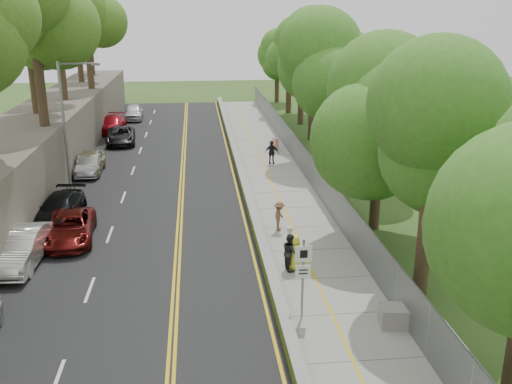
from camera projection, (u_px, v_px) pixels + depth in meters
The scene contains 25 objects.
ground at pixel (264, 282), 24.03m from camera, with size 140.00×140.00×0.00m, color #33511E.
road at pixel (156, 182), 37.67m from camera, with size 11.20×66.00×0.04m, color black.
sidewalk at pixel (275, 179), 38.47m from camera, with size 4.20×66.00×0.05m, color gray.
jersey_barrier at pixel (241, 176), 38.15m from camera, with size 0.42×66.00×0.60m, color #A5E52A.
rock_embankment at pixel (26, 157), 36.24m from camera, with size 5.00×66.00×4.00m, color #595147.
chainlink_fence at pixel (306, 164), 38.38m from camera, with size 0.04×66.00×2.00m, color slate.
trees_embankment at pixel (17, 17), 33.67m from camera, with size 6.40×66.00×13.00m, color #4E8225, non-canonical shape.
trees_fenceside at pixel (345, 73), 36.76m from camera, with size 7.00×66.00×14.00m, color #458327, non-canonical shape.
streetlight at pixel (67, 117), 34.79m from camera, with size 2.52×0.22×8.00m.
signpost at pixel (303, 270), 20.68m from camera, with size 0.62×0.09×3.10m.
construction_barrel at pixel (275, 144), 46.04m from camera, with size 0.56×0.56×0.91m, color orange.
concrete_block at pixel (396, 316), 20.55m from camera, with size 1.13×0.85×0.75m, color slate.
car_1 at pixel (21, 248), 25.33m from camera, with size 1.69×4.86×1.60m, color silver.
car_2 at pixel (70, 228), 28.02m from camera, with size 2.25×4.87×1.35m, color maroon.
car_3 at pixel (60, 208), 30.64m from camera, with size 1.95×4.80×1.39m, color black.
car_4 at pixel (90, 162), 39.55m from camera, with size 1.79×4.46×1.52m, color tan.
car_5 at pixel (89, 165), 39.25m from camera, with size 1.40×4.01×1.32m, color #9C9EA3.
car_6 at pixel (121, 136), 48.06m from camera, with size 2.30×5.00×1.39m, color black.
car_7 at pixel (112, 124), 52.66m from camera, with size 2.04×5.02×1.46m, color #A00D1B.
car_8 at pixel (134, 112), 58.46m from camera, with size 1.80×4.47×1.52m, color silver.
painter_0 at pixel (295, 252), 24.86m from camera, with size 0.78×0.51×1.60m, color yellow.
painter_1 at pixel (290, 242), 25.95m from camera, with size 0.58×0.38×1.60m, color white.
painter_2 at pixel (290, 252), 24.83m from camera, with size 0.81×0.63×1.66m, color black.
painter_3 at pixel (279, 216), 29.22m from camera, with size 1.01×0.58×1.56m, color brown.
person_far at pixel (272, 153), 41.64m from camera, with size 1.02×0.43×1.75m, color black.
Camera 1 is at (-2.64, -21.53, 11.03)m, focal length 40.00 mm.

